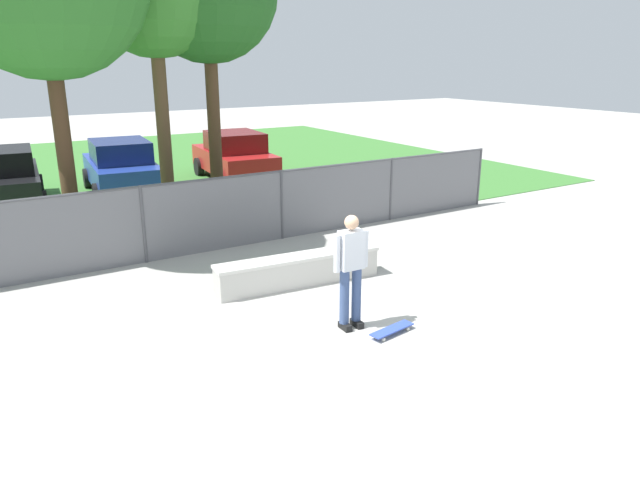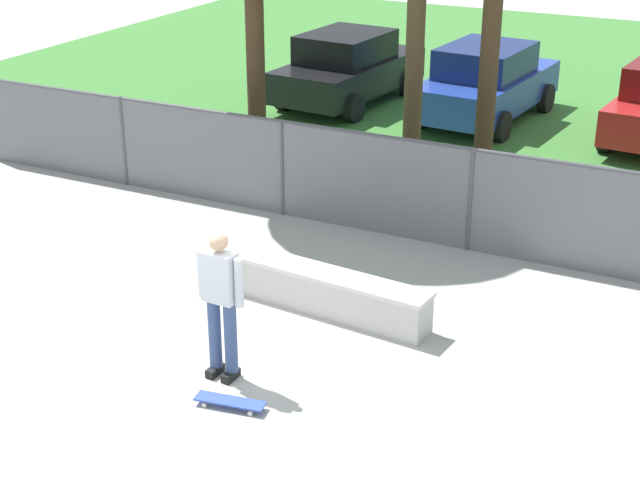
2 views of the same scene
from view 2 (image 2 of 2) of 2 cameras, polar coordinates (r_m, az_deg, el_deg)
name	(u,v)px [view 2 (image 2 of 2)]	position (r m, az deg, el deg)	size (l,w,h in m)	color
ground_plane	(208,370)	(11.47, -6.70, -7.69)	(80.00, 80.00, 0.00)	#ADAAA3
grass_strip	(541,86)	(24.52, 13.01, 8.91)	(27.93, 20.00, 0.02)	#3D7A33
concrete_ledge	(318,289)	(12.62, -0.09, -2.96)	(3.21, 0.76, 0.57)	#B7B5AD
skateboarder	(221,298)	(10.85, -5.92, -3.48)	(0.60, 0.28, 1.82)	black
skateboard	(230,401)	(10.73, -5.39, -9.55)	(0.82, 0.33, 0.09)	#334CB2
chainlink_fence	(372,178)	(14.87, 3.13, 3.68)	(16.00, 0.07, 1.62)	#4C4C51
car_black	(348,68)	(22.20, 1.67, 10.22)	(2.30, 4.34, 1.66)	black
car_blue	(486,83)	(21.15, 9.87, 9.22)	(2.30, 4.34, 1.66)	#233D9E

